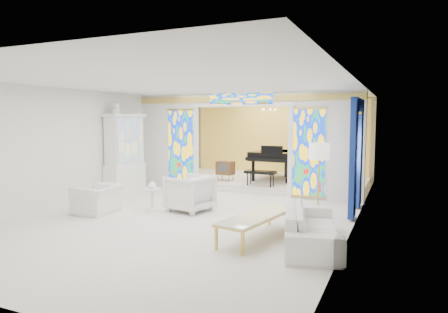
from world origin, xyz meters
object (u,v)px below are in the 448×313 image
at_px(grand_piano, 282,156).
at_px(tv_console, 225,168).
at_px(armchair_left, 98,199).
at_px(sofa, 311,226).
at_px(coffee_table, 258,216).
at_px(china_cabinet, 125,155).
at_px(armchair_right, 190,193).

distance_m(grand_piano, tv_console, 2.02).
height_order(armchair_left, grand_piano, grand_piano).
height_order(sofa, tv_console, tv_console).
xyz_separation_m(coffee_table, tv_console, (-2.97, 5.23, 0.17)).
height_order(china_cabinet, grand_piano, china_cabinet).
height_order(china_cabinet, armchair_left, china_cabinet).
relative_size(sofa, tv_console, 3.60).
bearing_deg(sofa, armchair_right, 51.35).
bearing_deg(armchair_right, grand_piano, -179.67).
xyz_separation_m(grand_piano, tv_console, (-1.65, -1.09, -0.38)).
bearing_deg(sofa, grand_piano, 5.50).
bearing_deg(grand_piano, china_cabinet, -135.04).
bearing_deg(armchair_left, coffee_table, 80.32).
bearing_deg(coffee_table, grand_piano, 101.74).
bearing_deg(armchair_right, armchair_left, -49.12).
bearing_deg(tv_console, grand_piano, 41.03).
xyz_separation_m(armchair_left, tv_console, (1.17, 4.83, 0.27)).
bearing_deg(china_cabinet, armchair_left, -66.34).
xyz_separation_m(armchair_right, tv_console, (-0.71, 3.76, 0.16)).
height_order(china_cabinet, armchair_right, china_cabinet).
relative_size(china_cabinet, coffee_table, 1.27).
bearing_deg(armchair_right, tv_console, -157.95).
distance_m(armchair_right, sofa, 3.55).
height_order(armchair_right, sofa, armchair_right).
distance_m(sofa, coffee_table, 0.99).
bearing_deg(armchair_left, tv_console, 162.13).
bearing_deg(coffee_table, armchair_left, 174.53).
distance_m(china_cabinet, grand_piano, 5.25).
bearing_deg(sofa, china_cabinet, 51.44).
height_order(armchair_right, coffee_table, armchair_right).
distance_m(armchair_left, tv_console, 4.98).
relative_size(coffee_table, grand_piano, 0.73).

